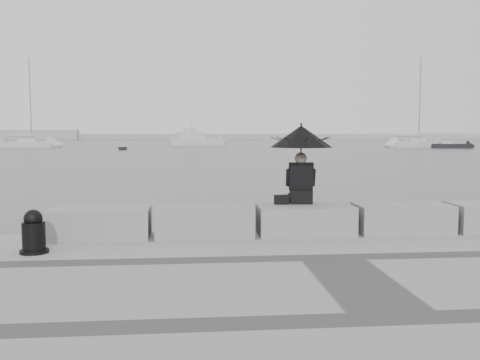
{
  "coord_description": "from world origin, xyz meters",
  "views": [
    {
      "loc": [
        -1.91,
        -9.25,
        2.24
      ],
      "look_at": [
        -0.79,
        3.0,
        1.13
      ],
      "focal_mm": 40.0,
      "sensor_mm": 36.0,
      "label": 1
    }
  ],
  "objects": [
    {
      "name": "ground",
      "position": [
        0.0,
        0.0,
        0.0
      ],
      "size": [
        360.0,
        360.0,
        0.0
      ],
      "primitive_type": "plane",
      "color": "#484B4D",
      "rests_on": "ground"
    },
    {
      "name": "stone_block_far_left",
      "position": [
        -3.4,
        -0.45,
        0.75
      ],
      "size": [
        1.6,
        0.8,
        0.5
      ],
      "primitive_type": "cube",
      "color": "gray",
      "rests_on": "promenade"
    },
    {
      "name": "stone_block_left",
      "position": [
        -1.7,
        -0.45,
        0.75
      ],
      "size": [
        1.6,
        0.8,
        0.5
      ],
      "primitive_type": "cube",
      "color": "gray",
      "rests_on": "promenade"
    },
    {
      "name": "stone_block_centre",
      "position": [
        0.0,
        -0.45,
        0.75
      ],
      "size": [
        1.6,
        0.8,
        0.5
      ],
      "primitive_type": "cube",
      "color": "gray",
      "rests_on": "promenade"
    },
    {
      "name": "stone_block_right",
      "position": [
        1.7,
        -0.45,
        0.75
      ],
      "size": [
        1.6,
        0.8,
        0.5
      ],
      "primitive_type": "cube",
      "color": "gray",
      "rests_on": "promenade"
    },
    {
      "name": "seated_person",
      "position": [
        -0.02,
        -0.16,
        1.99
      ],
      "size": [
        1.09,
        1.09,
        1.39
      ],
      "rotation": [
        0.0,
        0.0,
        -0.11
      ],
      "color": "black",
      "rests_on": "stone_block_centre"
    },
    {
      "name": "bag",
      "position": [
        -0.37,
        -0.26,
        1.08
      ],
      "size": [
        0.25,
        0.14,
        0.16
      ],
      "primitive_type": "cube",
      "color": "black",
      "rests_on": "stone_block_centre"
    },
    {
      "name": "mooring_bollard",
      "position": [
        -4.16,
        -1.49,
        0.77
      ],
      "size": [
        0.4,
        0.4,
        0.64
      ],
      "color": "black",
      "rests_on": "promenade"
    },
    {
      "name": "distant_landmass",
      "position": [
        -8.14,
        154.51,
        0.9
      ],
      "size": [
        180.0,
        8.0,
        2.8
      ],
      "color": "#A6A9AC",
      "rests_on": "ground"
    },
    {
      "name": "sailboat_left",
      "position": [
        -25.38,
        70.76,
        0.53
      ],
      "size": [
        7.48,
        3.06,
        12.9
      ],
      "rotation": [
        0.0,
        0.0,
        -0.09
      ],
      "color": "silver",
      "rests_on": "ground"
    },
    {
      "name": "sailboat_right",
      "position": [
        30.26,
        65.03,
        0.52
      ],
      "size": [
        8.11,
        3.94,
        12.9
      ],
      "rotation": [
        0.0,
        0.0,
        0.21
      ],
      "color": "silver",
      "rests_on": "ground"
    },
    {
      "name": "motor_cruiser",
      "position": [
        -1.05,
        78.36,
        0.89
      ],
      "size": [
        8.89,
        3.98,
        4.5
      ],
      "rotation": [
        0.0,
        0.0,
        0.14
      ],
      "color": "silver",
      "rests_on": "ground"
    },
    {
      "name": "small_motorboat",
      "position": [
        33.72,
        61.08,
        0.32
      ],
      "size": [
        5.33,
        2.6,
        1.1
      ],
      "rotation": [
        0.0,
        0.0,
        -0.2
      ],
      "color": "black",
      "rests_on": "ground"
    },
    {
      "name": "dinghy",
      "position": [
        -10.41,
        58.31,
        0.24
      ],
      "size": [
        2.9,
        1.44,
        0.47
      ],
      "primitive_type": "imported",
      "rotation": [
        0.0,
        0.0,
        0.09
      ],
      "color": "gray",
      "rests_on": "ground"
    }
  ]
}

